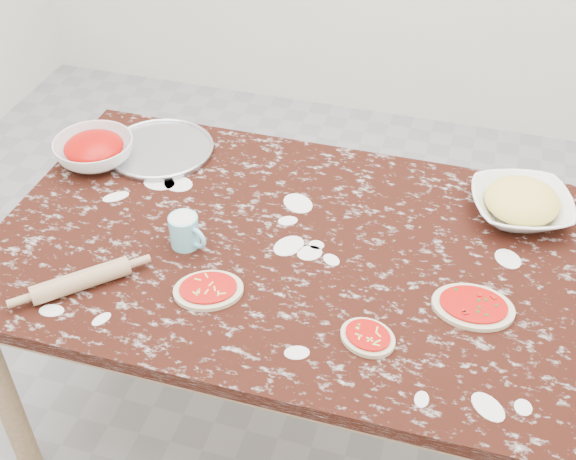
# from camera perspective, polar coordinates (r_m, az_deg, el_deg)

# --- Properties ---
(ground) EXTENTS (4.00, 4.00, 0.00)m
(ground) POSITION_cam_1_polar(r_m,az_deg,el_deg) (2.54, -0.00, -13.96)
(ground) COLOR gray
(worktable) EXTENTS (1.60, 1.00, 0.75)m
(worktable) POSITION_cam_1_polar(r_m,az_deg,el_deg) (2.03, -0.00, -2.86)
(worktable) COLOR black
(worktable) RESTS_ON ground
(pizza_tray) EXTENTS (0.34, 0.34, 0.01)m
(pizza_tray) POSITION_cam_1_polar(r_m,az_deg,el_deg) (2.36, -9.94, 6.18)
(pizza_tray) COLOR #B2B2B7
(pizza_tray) RESTS_ON worktable
(sauce_bowl) EXTENTS (0.27, 0.27, 0.08)m
(sauce_bowl) POSITION_cam_1_polar(r_m,az_deg,el_deg) (2.34, -14.85, 5.97)
(sauce_bowl) COLOR white
(sauce_bowl) RESTS_ON worktable
(cheese_bowl) EXTENTS (0.34, 0.34, 0.07)m
(cheese_bowl) POSITION_cam_1_polar(r_m,az_deg,el_deg) (2.15, 17.68, 1.78)
(cheese_bowl) COLOR white
(cheese_bowl) RESTS_ON worktable
(flour_mug) EXTENTS (0.11, 0.08, 0.09)m
(flour_mug) POSITION_cam_1_polar(r_m,az_deg,el_deg) (1.97, -8.02, -0.08)
(flour_mug) COLOR #7AD0E4
(flour_mug) RESTS_ON worktable
(pizza_left) EXTENTS (0.22, 0.20, 0.02)m
(pizza_left) POSITION_cam_1_polar(r_m,az_deg,el_deg) (1.85, -6.23, -4.67)
(pizza_left) COLOR beige
(pizza_left) RESTS_ON worktable
(pizza_mid) EXTENTS (0.17, 0.15, 0.02)m
(pizza_mid) POSITION_cam_1_polar(r_m,az_deg,el_deg) (1.74, 6.23, -8.31)
(pizza_mid) COLOR beige
(pizza_mid) RESTS_ON worktable
(pizza_right) EXTENTS (0.20, 0.16, 0.02)m
(pizza_right) POSITION_cam_1_polar(r_m,az_deg,el_deg) (1.85, 14.23, -5.80)
(pizza_right) COLOR beige
(pizza_right) RESTS_ON worktable
(rolling_pin) EXTENTS (0.21, 0.21, 0.05)m
(rolling_pin) POSITION_cam_1_polar(r_m,az_deg,el_deg) (1.91, -15.84, -3.81)
(rolling_pin) COLOR tan
(rolling_pin) RESTS_ON worktable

